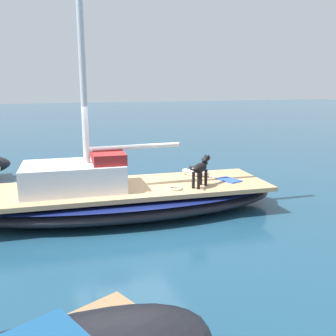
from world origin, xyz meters
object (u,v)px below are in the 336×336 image
at_px(sailboat_main, 128,199).
at_px(deck_winch, 192,171).
at_px(dog_white, 197,172).
at_px(dog_black, 201,169).
at_px(deck_towel, 229,180).
at_px(coiled_rope, 175,188).

relative_size(sailboat_main, deck_winch, 35.36).
xyz_separation_m(dog_white, dog_black, (-0.95, 0.35, 0.32)).
distance_m(dog_black, deck_towel, 1.01).
distance_m(dog_black, coiled_rope, 0.75).
bearing_deg(deck_winch, sailboat_main, 106.58).
distance_m(sailboat_main, dog_white, 2.00).
xyz_separation_m(dog_black, deck_winch, (1.18, -0.30, -0.32)).
bearing_deg(coiled_rope, dog_white, -45.28).
relative_size(sailboat_main, dog_white, 9.53).
relative_size(dog_black, deck_towel, 1.42).
relative_size(dog_white, deck_towel, 1.39).
bearing_deg(deck_towel, dog_white, 37.67).
bearing_deg(deck_towel, coiled_rope, 100.38).
bearing_deg(sailboat_main, deck_towel, -98.52).
bearing_deg(coiled_rope, dog_black, -87.66).
distance_m(dog_black, deck_winch, 1.26).
distance_m(deck_winch, coiled_rope, 1.53).
distance_m(dog_white, coiled_rope, 1.39).
xyz_separation_m(deck_winch, deck_towel, (-0.93, -0.59, -0.08)).
xyz_separation_m(sailboat_main, deck_winch, (0.56, -1.88, 0.42)).
xyz_separation_m(dog_white, deck_winch, (0.23, 0.05, -0.01)).
height_order(sailboat_main, dog_white, dog_white).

